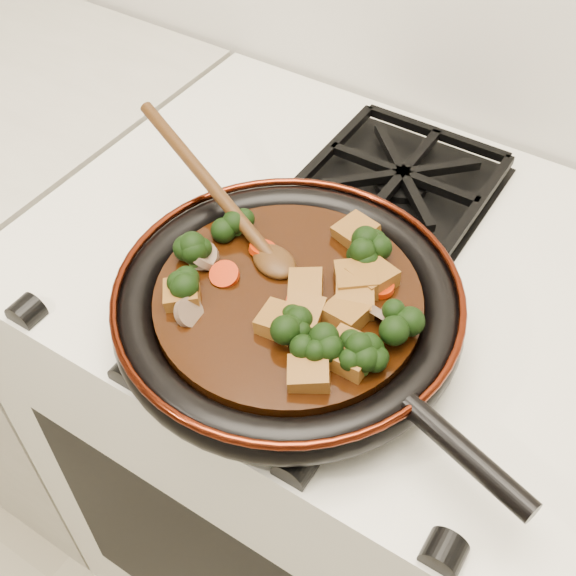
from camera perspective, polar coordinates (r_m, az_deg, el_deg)
The scene contains 36 objects.
stove at distance 1.23m, azimuth 3.47°, elevation -12.06°, with size 0.76×0.60×0.90m, color silver.
burner_grate_front at distance 0.78m, azimuth -0.19°, elevation -2.49°, with size 0.23×0.23×0.03m, color black, non-canonical shape.
burner_grate_back at distance 0.96m, azimuth 8.99°, elevation 8.48°, with size 0.23×0.23×0.03m, color black, non-canonical shape.
skillet at distance 0.75m, azimuth 0.10°, elevation -1.42°, with size 0.48×0.37×0.05m.
braising_sauce at distance 0.75m, azimuth 0.00°, elevation -1.08°, with size 0.28×0.28×0.02m, color black.
tofu_cube_0 at distance 0.71m, azimuth -0.71°, elevation -2.66°, with size 0.04×0.04×0.02m, color brown.
tofu_cube_1 at distance 0.74m, azimuth -8.37°, elevation -0.51°, with size 0.04×0.04×0.02m, color brown.
tofu_cube_2 at distance 0.71m, azimuth 1.23°, elevation -2.06°, with size 0.04×0.04×0.02m, color brown.
tofu_cube_3 at distance 0.75m, azimuth 5.37°, elevation 0.63°, with size 0.04×0.04×0.02m, color brown.
tofu_cube_4 at distance 0.80m, azimuth 5.40°, elevation 4.34°, with size 0.04×0.04×0.02m, color brown.
tofu_cube_5 at distance 0.75m, azimuth 6.67°, elevation 0.80°, with size 0.04×0.04×0.02m, color brown.
tofu_cube_6 at distance 0.73m, azimuth 5.31°, elevation -0.96°, with size 0.04×0.04×0.02m, color brown.
tofu_cube_7 at distance 0.68m, azimuth 4.87°, elevation -5.24°, with size 0.04×0.04×0.02m, color brown.
tofu_cube_8 at distance 0.74m, azimuth 1.41°, elevation -0.05°, with size 0.04×0.03×0.02m, color brown.
tofu_cube_9 at distance 0.72m, azimuth 4.56°, elevation -2.14°, with size 0.04×0.03×0.02m, color brown.
tofu_cube_10 at distance 0.67m, azimuth 1.66°, elevation -6.83°, with size 0.04×0.03×0.02m, color brown.
broccoli_floret_0 at distance 0.77m, azimuth -7.41°, elevation 2.18°, with size 0.06×0.06×0.05m, color black, non-canonical shape.
broccoli_floret_1 at distance 0.70m, azimuth 8.31°, elevation -3.18°, with size 0.06×0.06×0.06m, color black, non-canonical shape.
broccoli_floret_2 at distance 0.78m, azimuth 6.48°, elevation 2.72°, with size 0.06×0.06×0.05m, color black, non-canonical shape.
broccoli_floret_3 at distance 0.68m, azimuth 5.63°, elevation -5.43°, with size 0.05×0.05×0.06m, color black, non-canonical shape.
broccoli_floret_4 at distance 0.70m, azimuth 0.63°, elevation -3.36°, with size 0.06×0.06×0.05m, color black, non-canonical shape.
broccoli_floret_5 at distance 0.68m, azimuth 2.42°, elevation -5.15°, with size 0.06×0.06×0.05m, color black, non-canonical shape.
broccoli_floret_6 at distance 0.80m, azimuth -4.17°, elevation 4.92°, with size 0.06×0.06×0.05m, color black, non-canonical shape.
broccoli_floret_7 at distance 0.74m, azimuth -7.99°, elevation 0.19°, with size 0.06×0.06×0.05m, color black, non-canonical shape.
broccoli_floret_8 at distance 0.68m, azimuth 5.94°, elevation -6.13°, with size 0.05×0.05×0.05m, color black, non-canonical shape.
carrot_coin_0 at distance 0.78m, azimuth -2.01°, elevation 3.09°, with size 0.03×0.03×0.01m, color #B52505.
carrot_coin_1 at distance 0.75m, azimuth 7.32°, elevation 0.05°, with size 0.03×0.03×0.01m, color #B52505.
carrot_coin_2 at distance 0.73m, azimuth 0.89°, elevation -1.17°, with size 0.03×0.03×0.01m, color #B52505.
carrot_coin_3 at distance 0.77m, azimuth 6.07°, elevation 1.91°, with size 0.03×0.03×0.01m, color #B52505.
carrot_coin_4 at distance 0.69m, azimuth 3.30°, elevation -4.56°, with size 0.03×0.03×0.01m, color #B52505.
carrot_coin_5 at distance 0.76m, azimuth -5.05°, elevation 1.05°, with size 0.03×0.03×0.01m, color #B52505.
mushroom_slice_0 at distance 0.77m, azimuth -6.78°, elevation 2.42°, with size 0.04×0.04×0.01m, color brown.
mushroom_slice_1 at distance 0.72m, azimuth 7.74°, elevation -2.28°, with size 0.04×0.04×0.01m, color brown.
mushroom_slice_2 at distance 0.77m, azimuth -6.72°, elevation 2.49°, with size 0.03×0.03×0.01m, color brown.
mushroom_slice_3 at distance 0.72m, azimuth -7.85°, elevation -1.93°, with size 0.03×0.03×0.01m, color brown.
wooden_spoon at distance 0.80m, azimuth -4.32°, elevation 5.98°, with size 0.16×0.08×0.26m.
Camera 1 is at (0.27, 1.13, 1.51)m, focal length 45.00 mm.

